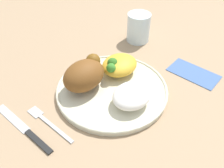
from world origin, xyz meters
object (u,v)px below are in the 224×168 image
rice_pile (132,95)px  knife (27,131)px  plate (112,89)px  fork (48,122)px  roasted_chicken (85,74)px  water_glass (138,28)px  napkin (194,73)px  mac_cheese_with_broccoli (119,65)px

rice_pile → knife: (-0.21, 0.11, -0.03)m
plate → fork: (-0.17, 0.04, -0.01)m
fork → knife: knife is taller
roasted_chicken → fork: (-0.13, -0.02, -0.05)m
plate → water_glass: size_ratio=3.08×
rice_pile → fork: size_ratio=0.66×
plate → rice_pile: (-0.01, -0.07, 0.03)m
plate → knife: plate is taller
roasted_chicken → napkin: size_ratio=0.90×
mac_cheese_with_broccoli → napkin: mac_cheese_with_broccoli is taller
fork → water_glass: 0.41m
rice_pile → knife: size_ratio=0.50×
roasted_chicken → rice_pile: bearing=-74.4°
roasted_chicken → napkin: 0.30m
rice_pile → napkin: bearing=-13.1°
plate → napkin: bearing=-29.6°
roasted_chicken → fork: roasted_chicken is taller
plate → napkin: plate is taller
water_glass → fork: bearing=-170.4°
knife → rice_pile: bearing=-28.8°
rice_pile → roasted_chicken: bearing=105.6°
fork → napkin: (0.37, -0.15, -0.00)m
water_glass → napkin: water_glass is taller
rice_pile → plate: bearing=84.4°
plate → knife: (-0.21, 0.05, -0.00)m
water_glass → plate: bearing=-156.1°
rice_pile → fork: 0.19m
plate → fork: size_ratio=1.93×
napkin → roasted_chicken: bearing=145.4°
plate → rice_pile: rice_pile is taller
mac_cheese_with_broccoli → plate: bearing=-153.3°
rice_pile → napkin: 0.22m
roasted_chicken → plate: bearing=-52.7°
fork → water_glass: bearing=9.6°
plate → knife: bearing=167.6°
knife → napkin: (0.41, -0.16, -0.00)m
roasted_chicken → rice_pile: roasted_chicken is taller
plate → fork: plate is taller
plate → napkin: size_ratio=2.10×
mac_cheese_with_broccoli → rice_pile: bearing=-123.9°
fork → napkin: size_ratio=1.09×
plate → knife: 0.22m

